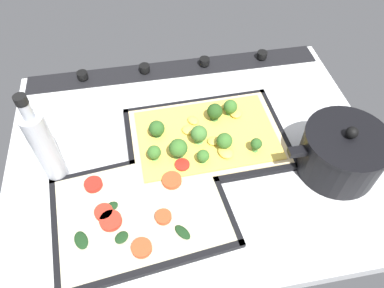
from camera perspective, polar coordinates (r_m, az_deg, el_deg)
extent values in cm
cube|color=silver|center=(82.28, 0.29, -1.62)|extent=(82.76, 64.88, 3.00)
cube|color=black|center=(101.13, -2.72, 11.93)|extent=(79.45, 7.00, 0.80)
cylinder|color=black|center=(105.57, 11.10, 13.77)|extent=(2.80, 2.80, 1.80)
cylinder|color=black|center=(101.43, 2.00, 13.03)|extent=(2.80, 2.80, 1.80)
cylinder|color=black|center=(99.89, -7.55, 11.90)|extent=(2.80, 2.80, 1.80)
cylinder|color=black|center=(101.08, -17.05, 10.45)|extent=(2.80, 2.80, 1.80)
cube|color=black|center=(82.95, 2.31, 0.83)|extent=(36.75, 25.97, 0.50)
cube|color=black|center=(90.56, 0.58, 6.64)|extent=(36.12, 2.15, 1.30)
cube|color=black|center=(75.77, 4.38, -5.73)|extent=(36.12, 2.15, 1.30)
cube|color=black|center=(87.33, 13.54, 2.75)|extent=(1.86, 25.04, 1.30)
cube|color=black|center=(81.49, -9.71, -0.91)|extent=(1.86, 25.04, 1.30)
cube|color=beige|center=(82.37, 2.32, 1.16)|extent=(34.29, 23.50, 1.00)
cube|color=#EDC64C|center=(81.84, 2.34, 1.48)|extent=(31.53, 21.17, 0.40)
cone|color=#4D8B3F|center=(79.32, 10.04, -0.70)|extent=(1.37, 1.37, 1.34)
sphere|color=#2D5B23|center=(78.09, 10.20, 0.04)|extent=(2.49, 2.49, 2.49)
cone|color=#5B9F46|center=(86.18, 6.03, 5.11)|extent=(1.80, 1.80, 1.08)
sphere|color=#386B28|center=(84.93, 6.13, 5.95)|extent=(3.28, 3.28, 3.28)
cone|color=#68AD54|center=(79.77, 1.09, 0.71)|extent=(2.04, 2.04, 1.26)
sphere|color=#427533|center=(78.23, 1.12, 1.66)|extent=(3.70, 3.70, 3.70)
cone|color=#4D8B3F|center=(81.60, -5.54, 1.67)|extent=(1.97, 1.97, 0.81)
sphere|color=#2D5B23|center=(80.30, -5.63, 2.49)|extent=(3.58, 3.58, 3.58)
cone|color=#5B9F46|center=(76.54, 1.75, -2.54)|extent=(1.49, 1.49, 0.85)
sphere|color=#386B28|center=(75.39, 1.78, -1.89)|extent=(2.71, 2.71, 2.71)
cone|color=#5B9F46|center=(77.33, -5.95, -2.04)|extent=(1.63, 1.63, 0.98)
sphere|color=#386B28|center=(76.07, -6.05, -1.31)|extent=(2.97, 2.97, 2.97)
cone|color=#427635|center=(84.61, 3.58, 4.30)|extent=(1.99, 1.99, 1.17)
sphere|color=#264C1C|center=(83.22, 3.65, 5.23)|extent=(3.61, 3.61, 3.61)
cone|color=#5B9F46|center=(79.04, 5.10, -0.33)|extent=(1.93, 1.93, 1.01)
sphere|color=#386B28|center=(77.64, 5.19, 0.51)|extent=(3.50, 3.50, 3.50)
cone|color=#5B9F46|center=(77.35, -2.15, -1.59)|extent=(2.20, 2.20, 1.13)
sphere|color=#386B28|center=(75.72, -2.20, -0.63)|extent=(4.00, 4.00, 4.00)
ellipsoid|color=#EDC64C|center=(87.58, 4.55, 6.06)|extent=(3.63, 3.64, 0.93)
ellipsoid|color=#EDC64C|center=(77.95, 5.38, -1.29)|extent=(4.35, 4.70, 1.32)
ellipsoid|color=#EDC64C|center=(83.92, 0.17, 3.79)|extent=(3.40, 3.67, 1.03)
ellipsoid|color=#EDC64C|center=(79.78, 3.46, 0.36)|extent=(3.25, 3.13, 0.95)
ellipsoid|color=#EDC64C|center=(86.17, 6.94, 5.00)|extent=(3.22, 3.78, 1.25)
ellipsoid|color=#EDC64C|center=(81.92, -0.62, 2.28)|extent=(3.96, 4.01, 1.04)
cube|color=black|center=(72.78, -8.03, -10.70)|extent=(36.63, 28.61, 0.50)
cube|color=black|center=(79.01, -9.76, -3.21)|extent=(34.02, 4.93, 1.30)
cube|color=black|center=(67.33, -5.96, -19.16)|extent=(34.02, 4.93, 1.30)
cube|color=black|center=(74.32, 4.50, -7.46)|extent=(3.93, 25.01, 1.30)
cube|color=black|center=(74.23, -20.88, -13.14)|extent=(3.93, 25.01, 1.30)
cube|color=#BDB695|center=(72.17, -8.09, -10.44)|extent=(33.98, 25.96, 0.90)
cylinder|color=#D14723|center=(69.96, -4.59, -11.48)|extent=(3.17, 3.17, 1.00)
cylinder|color=red|center=(72.25, -13.88, -10.49)|extent=(3.58, 3.58, 1.00)
cylinder|color=red|center=(71.06, -12.81, -11.83)|extent=(4.24, 4.24, 1.00)
cylinder|color=#B22319|center=(76.20, -1.57, -3.42)|extent=(3.19, 3.19, 1.00)
cylinder|color=#D14723|center=(74.13, -3.24, -5.78)|extent=(4.07, 4.07, 1.00)
cylinder|color=#B22319|center=(76.17, -15.44, -6.22)|extent=(3.70, 3.70, 1.00)
cylinder|color=#D14723|center=(67.68, -8.01, -16.06)|extent=(3.76, 3.76, 1.00)
ellipsoid|color=#193819|center=(70.75, -17.23, -14.42)|extent=(3.52, 4.43, 0.60)
ellipsoid|color=#193819|center=(68.46, -1.50, -13.86)|extent=(3.58, 4.05, 0.60)
ellipsoid|color=#193819|center=(72.64, -12.71, -9.70)|extent=(3.30, 2.96, 0.60)
ellipsoid|color=#193819|center=(69.22, -11.15, -14.38)|extent=(3.50, 3.46, 0.60)
cylinder|color=black|center=(80.67, 22.61, -1.44)|extent=(16.93, 16.93, 9.43)
cylinder|color=black|center=(77.02, 23.74, 0.90)|extent=(17.27, 17.27, 0.80)
sphere|color=black|center=(75.91, 24.11, 1.68)|extent=(2.40, 2.40, 2.40)
cube|color=black|center=(73.99, 16.41, -1.18)|extent=(3.60, 2.00, 1.20)
cylinder|color=#B7BCC6|center=(75.43, -22.25, -0.78)|extent=(4.48, 4.48, 17.88)
cylinder|color=#B7BCC6|center=(68.09, -24.90, 4.84)|extent=(2.01, 2.01, 3.50)
cylinder|color=black|center=(66.47, -25.62, 6.36)|extent=(2.24, 2.24, 1.60)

